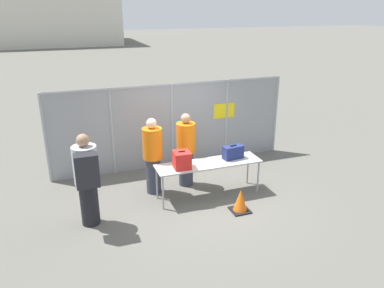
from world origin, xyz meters
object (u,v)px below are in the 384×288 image
at_px(suitcase_navy, 233,152).
at_px(security_worker_near, 186,149).
at_px(inspection_table, 209,165).
at_px(suitcase_red, 182,160).
at_px(security_worker_far, 153,155).
at_px(traveler_hooded, 87,177).
at_px(utility_trailer, 209,122).
at_px(traffic_cone, 240,201).

xyz_separation_m(suitcase_navy, security_worker_near, (-0.90, 0.65, -0.04)).
bearing_deg(inspection_table, suitcase_red, -175.20).
distance_m(inspection_table, suitcase_navy, 0.65).
height_order(security_worker_near, security_worker_far, security_worker_far).
xyz_separation_m(inspection_table, traveler_hooded, (-2.60, -0.36, 0.29)).
bearing_deg(suitcase_navy, traveler_hooded, -172.79).
bearing_deg(utility_trailer, inspection_table, -112.34).
xyz_separation_m(inspection_table, security_worker_far, (-1.11, 0.58, 0.17)).
height_order(suitcase_red, security_worker_near, security_worker_near).
bearing_deg(utility_trailer, suitcase_navy, -104.58).
bearing_deg(suitcase_navy, inspection_table, -175.24).
xyz_separation_m(suitcase_navy, traffic_cone, (-0.24, -0.91, -0.72)).
distance_m(inspection_table, traffic_cone, 1.07).
bearing_deg(traveler_hooded, traffic_cone, -17.58).
relative_size(traveler_hooded, utility_trailer, 0.54).
xyz_separation_m(security_worker_far, traffic_cone, (1.48, -1.44, -0.69)).
relative_size(inspection_table, traveler_hooded, 1.27).
distance_m(traveler_hooded, traffic_cone, 3.12).
bearing_deg(suitcase_red, traffic_cone, -38.80).
bearing_deg(traveler_hooded, suitcase_red, 0.80).
bearing_deg(suitcase_red, security_worker_far, 126.84).
height_order(suitcase_red, traffic_cone, suitcase_red).
distance_m(security_worker_far, traffic_cone, 2.18).
bearing_deg(utility_trailer, security_worker_far, -128.99).
bearing_deg(suitcase_red, suitcase_navy, 4.78).
bearing_deg(traffic_cone, utility_trailer, 75.41).
xyz_separation_m(security_worker_near, security_worker_far, (-0.82, -0.12, 0.00)).
relative_size(suitcase_red, security_worker_far, 0.22).
relative_size(inspection_table, security_worker_near, 1.34).
distance_m(suitcase_red, utility_trailer, 4.64).
height_order(traveler_hooded, security_worker_far, traveler_hooded).
bearing_deg(suitcase_red, traveler_hooded, -171.27).
distance_m(suitcase_red, security_worker_near, 0.83).
bearing_deg(traveler_hooded, security_worker_near, 16.51).
xyz_separation_m(security_worker_near, utility_trailer, (1.91, 3.26, -0.47)).
bearing_deg(inspection_table, traffic_cone, -66.66).
bearing_deg(security_worker_far, traveler_hooded, 10.90).
bearing_deg(security_worker_near, suitcase_navy, 129.09).
relative_size(suitcase_navy, security_worker_far, 0.27).
distance_m(suitcase_navy, security_worker_near, 1.11).
xyz_separation_m(inspection_table, security_worker_near, (-0.29, 0.70, 0.17)).
bearing_deg(suitcase_navy, security_worker_far, 162.89).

